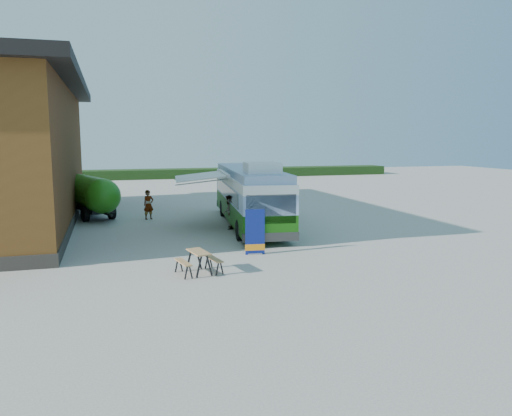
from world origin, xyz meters
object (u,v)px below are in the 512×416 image
object	(u,v)px
picnic_table	(199,257)
person_b	(229,212)
person_a	(149,205)
bus	(250,194)
slurry_tanker	(90,194)
banner	(255,236)

from	to	relation	value
picnic_table	person_b	size ratio (longest dim) A/B	0.89
person_a	person_b	size ratio (longest dim) A/B	0.96
bus	slurry_tanker	world-z (taller)	bus
person_a	slurry_tanker	xyz separation A→B (m)	(-3.06, 1.62, 0.53)
bus	person_a	bearing A→B (deg)	150.80
bus	person_b	size ratio (longest dim) A/B	6.65
picnic_table	banner	bearing A→B (deg)	28.66
person_a	slurry_tanker	bearing A→B (deg)	130.20
bus	person_b	bearing A→B (deg)	-144.58
banner	person_b	distance (m)	5.55
picnic_table	slurry_tanker	xyz separation A→B (m)	(-3.76, 13.37, 0.78)
picnic_table	slurry_tanker	world-z (taller)	slurry_tanker
slurry_tanker	person_b	bearing A→B (deg)	-60.37
banner	person_b	xyz separation A→B (m)	(0.31, 5.54, 0.12)
banner	picnic_table	bearing A→B (deg)	-134.30
banner	picnic_table	world-z (taller)	banner
person_a	banner	bearing A→B (deg)	-93.39
person_a	person_b	distance (m)	5.46
slurry_tanker	bus	bearing A→B (deg)	-52.16
bus	picnic_table	distance (m)	9.31
bus	slurry_tanker	size ratio (longest dim) A/B	1.86
bus	slurry_tanker	bearing A→B (deg)	153.73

